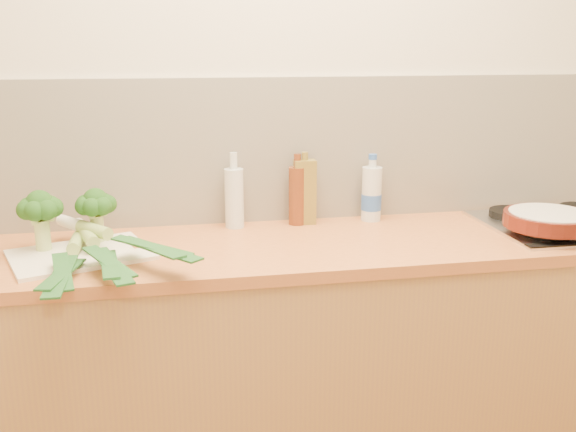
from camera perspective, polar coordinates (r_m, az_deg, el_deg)
The scene contains 14 objects.
room_shell at distance 2.42m, azimuth -0.58°, elevation 5.85°, with size 3.50×3.50×3.50m.
counter at distance 2.38m, azimuth 0.74°, elevation -12.69°, with size 3.20×0.62×0.90m.
gas_hob at distance 2.59m, azimuth 23.48°, elevation -0.56°, with size 0.58×0.50×0.04m.
chopping_board at distance 2.15m, azimuth -17.95°, elevation -3.29°, with size 0.42×0.31×0.01m, color silver.
broccoli_left at distance 2.19m, azimuth -21.18°, elevation 0.57°, with size 0.14×0.14×0.20m.
broccoli_right at distance 2.23m, azimuth -16.72°, elevation 0.93°, with size 0.13×0.14×0.18m.
leek_front at distance 2.11m, azimuth -18.59°, elevation -2.87°, with size 0.10×0.67×0.04m.
leek_mid at distance 2.10m, azimuth -16.87°, elevation -2.33°, with size 0.24×0.65×0.04m.
leek_back at distance 2.12m, azimuth -15.72°, elevation -1.56°, with size 0.47×0.55×0.04m.
skillet at distance 2.41m, azimuth 22.26°, elevation -0.28°, with size 0.45×0.31×0.05m.
oil_tin at distance 2.39m, azimuth 1.49°, elevation 2.18°, with size 0.08×0.05×0.27m.
glass_bottle at distance 2.36m, azimuth -4.80°, elevation 1.72°, with size 0.07×0.07×0.28m.
amber_bottle at distance 2.39m, azimuth 0.82°, elevation 1.92°, with size 0.06×0.06×0.27m.
water_bottle at distance 2.47m, azimuth 7.43°, elevation 1.84°, with size 0.08×0.08×0.24m.
Camera 1 is at (-0.42, -0.86, 1.56)m, focal length 40.00 mm.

